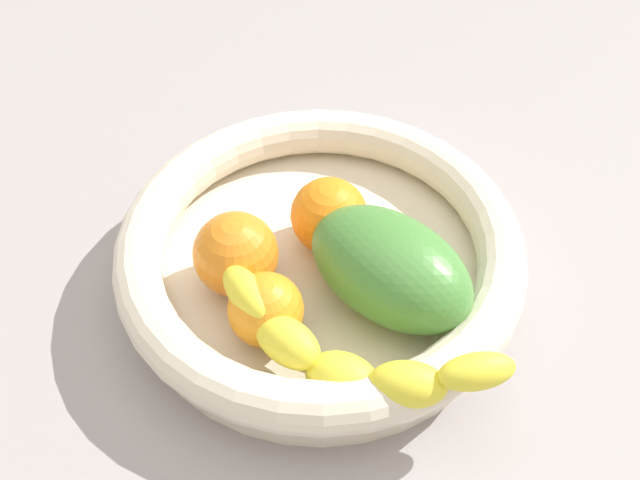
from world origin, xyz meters
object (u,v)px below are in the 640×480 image
Objects in this scene: orange_front at (236,254)px; orange_mid_right at (266,310)px; banana_draped_left at (348,360)px; mango_green at (391,268)px; fruit_bowl at (320,259)px; orange_mid_left at (329,216)px.

orange_front reaches higher than orange_mid_right.
banana_draped_left is 8.10cm from mango_green.
fruit_bowl is 6.48cm from mango_green.
mango_green is (5.42, 2.34, 2.68)cm from fruit_bowl.
banana_draped_left is 12.06cm from orange_front.
banana_draped_left is 3.12× the size of orange_mid_left.
orange_mid_right is at bearing -61.48° from orange_mid_left.
orange_front reaches higher than fruit_bowl.
banana_draped_left is 7.11cm from orange_mid_right.
orange_front is 5.28cm from orange_mid_right.
banana_draped_left is 2.93× the size of orange_front.
mango_green is at bearing 2.71° from orange_mid_left.
orange_mid_right is (2.98, -6.63, 1.86)cm from fruit_bowl.
orange_mid_left is at bearing -177.29° from mango_green.
orange_front is 11.23cm from mango_green.
orange_mid_right is (4.69, -8.63, -0.26)cm from orange_mid_left.
mango_green reaches higher than orange_mid_right.
mango_green is at bearing 47.10° from orange_front.
orange_mid_left is at bearing 130.43° from fruit_bowl.
banana_draped_left is 3.42× the size of orange_mid_right.
orange_front is 7.91cm from orange_mid_left.
fruit_bowl is at bearing -49.57° from orange_mid_left.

